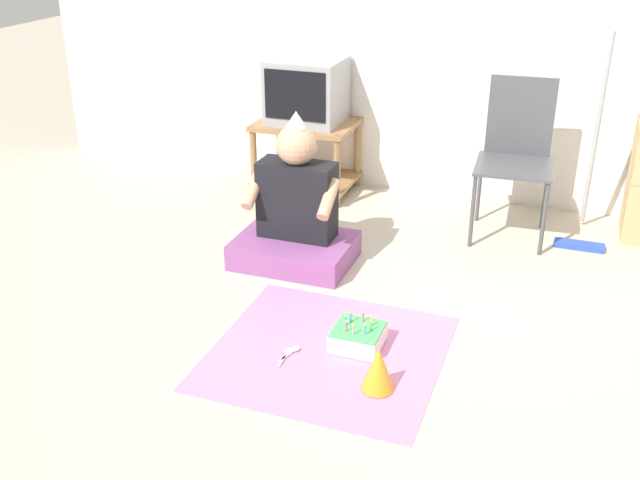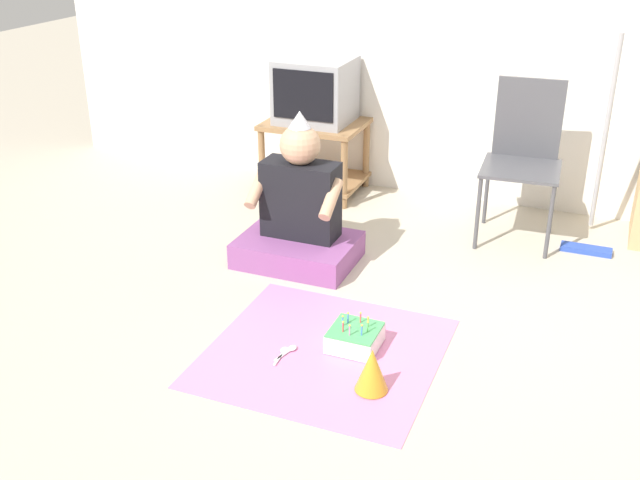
{
  "view_description": "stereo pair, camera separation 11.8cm",
  "coord_description": "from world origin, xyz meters",
  "px_view_note": "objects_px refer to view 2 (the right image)",
  "views": [
    {
      "loc": [
        0.57,
        -2.81,
        1.85
      ],
      "look_at": [
        -0.54,
        0.23,
        0.35
      ],
      "focal_mm": 42.0,
      "sensor_mm": 36.0,
      "label": 1
    },
    {
      "loc": [
        0.68,
        -2.77,
        1.85
      ],
      "look_at": [
        -0.54,
        0.23,
        0.35
      ],
      "focal_mm": 42.0,
      "sensor_mm": 36.0,
      "label": 2
    }
  ],
  "objects_px": {
    "folding_chair": "(524,151)",
    "birthday_cake": "(355,337)",
    "person_seated": "(299,216)",
    "tv": "(316,91)",
    "dust_mop": "(597,187)",
    "party_hat_blue": "(372,370)"
  },
  "relations": [
    {
      "from": "folding_chair",
      "to": "birthday_cake",
      "type": "bearing_deg",
      "value": -106.99
    },
    {
      "from": "folding_chair",
      "to": "person_seated",
      "type": "height_order",
      "value": "folding_chair"
    },
    {
      "from": "tv",
      "to": "person_seated",
      "type": "height_order",
      "value": "tv"
    },
    {
      "from": "tv",
      "to": "person_seated",
      "type": "bearing_deg",
      "value": -72.46
    },
    {
      "from": "folding_chair",
      "to": "birthday_cake",
      "type": "height_order",
      "value": "folding_chair"
    },
    {
      "from": "dust_mop",
      "to": "person_seated",
      "type": "xyz_separation_m",
      "value": [
        -1.47,
        -0.8,
        -0.1
      ]
    },
    {
      "from": "folding_chair",
      "to": "party_hat_blue",
      "type": "bearing_deg",
      "value": -99.35
    },
    {
      "from": "tv",
      "to": "dust_mop",
      "type": "relative_size",
      "value": 0.38
    },
    {
      "from": "dust_mop",
      "to": "birthday_cake",
      "type": "xyz_separation_m",
      "value": [
        -0.89,
        -1.53,
        -0.31
      ]
    },
    {
      "from": "dust_mop",
      "to": "person_seated",
      "type": "relative_size",
      "value": 1.46
    },
    {
      "from": "dust_mop",
      "to": "party_hat_blue",
      "type": "height_order",
      "value": "dust_mop"
    },
    {
      "from": "folding_chair",
      "to": "dust_mop",
      "type": "xyz_separation_m",
      "value": [
        0.42,
        -0.01,
        -0.16
      ]
    },
    {
      "from": "folding_chair",
      "to": "person_seated",
      "type": "relative_size",
      "value": 1.08
    },
    {
      "from": "folding_chair",
      "to": "party_hat_blue",
      "type": "distance_m",
      "value": 1.88
    },
    {
      "from": "tv",
      "to": "folding_chair",
      "type": "relative_size",
      "value": 0.51
    },
    {
      "from": "person_seated",
      "to": "party_hat_blue",
      "type": "xyz_separation_m",
      "value": [
        0.76,
        -1.0,
        -0.16
      ]
    },
    {
      "from": "party_hat_blue",
      "to": "tv",
      "type": "bearing_deg",
      "value": 118.0
    },
    {
      "from": "person_seated",
      "to": "tv",
      "type": "bearing_deg",
      "value": 107.54
    },
    {
      "from": "birthday_cake",
      "to": "party_hat_blue",
      "type": "relative_size",
      "value": 1.14
    },
    {
      "from": "folding_chair",
      "to": "party_hat_blue",
      "type": "relative_size",
      "value": 4.77
    },
    {
      "from": "tv",
      "to": "party_hat_blue",
      "type": "distance_m",
      "value": 2.38
    },
    {
      "from": "folding_chair",
      "to": "dust_mop",
      "type": "relative_size",
      "value": 0.74
    }
  ]
}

